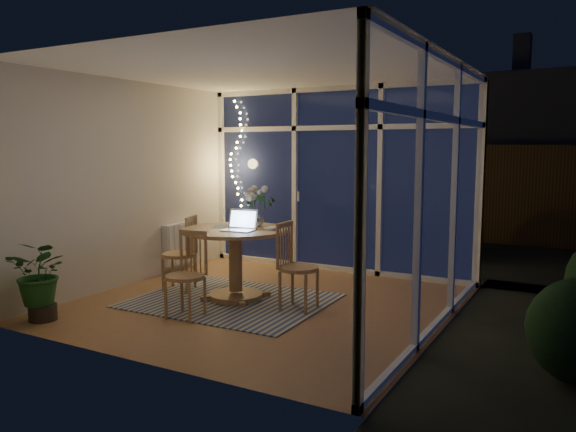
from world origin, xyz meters
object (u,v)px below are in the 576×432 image
object	(u,v)px
chair_left	(179,253)
flower_vase	(256,217)
potted_plant	(41,284)
chair_front	(185,275)
chair_right	(299,266)
dining_table	(236,264)
laptop	(238,220)

from	to	relation	value
chair_left	flower_vase	bearing A→B (deg)	88.98
potted_plant	chair_front	bearing A→B (deg)	32.80
chair_right	chair_left	bearing A→B (deg)	87.08
dining_table	flower_vase	world-z (taller)	flower_vase
chair_front	laptop	world-z (taller)	laptop
chair_left	potted_plant	distance (m)	1.68
dining_table	laptop	size ratio (longest dim) A/B	3.48
laptop	chair_front	bearing A→B (deg)	-112.19
chair_front	flower_vase	xyz separation A→B (m)	(0.15, 1.13, 0.48)
chair_left	chair_front	size ratio (longest dim) A/B	1.04
chair_left	potted_plant	size ratio (longest dim) A/B	1.24
flower_vase	potted_plant	bearing A→B (deg)	-125.53
flower_vase	dining_table	bearing A→B (deg)	-108.69
potted_plant	flower_vase	bearing A→B (deg)	54.47
chair_right	flower_vase	size ratio (longest dim) A/B	4.60
chair_left	laptop	bearing A→B (deg)	64.10
dining_table	chair_right	bearing A→B (deg)	-1.22
chair_right	laptop	world-z (taller)	laptop
flower_vase	potted_plant	distance (m)	2.42
chair_front	potted_plant	world-z (taller)	chair_front
dining_table	chair_left	bearing A→B (deg)	-179.86
flower_vase	laptop	bearing A→B (deg)	-85.79
dining_table	laptop	bearing A→B (deg)	-44.19
dining_table	chair_left	xyz separation A→B (m)	(-0.84, -0.00, 0.06)
chair_right	laptop	bearing A→B (deg)	96.37
dining_table	chair_front	world-z (taller)	chair_front
dining_table	potted_plant	world-z (taller)	dining_table
flower_vase	chair_right	bearing A→B (deg)	-22.90
dining_table	flower_vase	size ratio (longest dim) A/B	5.79
chair_front	flower_vase	world-z (taller)	flower_vase
chair_left	chair_right	distance (m)	1.68
dining_table	chair_front	xyz separation A→B (m)	(-0.05, -0.84, 0.04)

